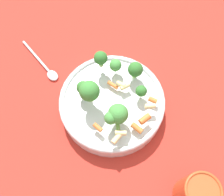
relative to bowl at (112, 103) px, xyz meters
name	(u,v)px	position (x,y,z in m)	size (l,w,h in m)	color
ground_plane	(112,107)	(0.00, 0.00, -0.03)	(3.00, 3.00, 0.00)	#B72D23
bowl	(112,103)	(0.00, 0.00, 0.00)	(0.26, 0.26, 0.05)	silver
pasta_salad	(111,92)	(0.00, 0.00, 0.06)	(0.20, 0.19, 0.08)	#8CB766
cup	(196,193)	(0.13, 0.24, 0.03)	(0.07, 0.07, 0.11)	#CC4C23
spoon	(46,67)	(-0.04, -0.21, -0.02)	(0.09, 0.15, 0.01)	silver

